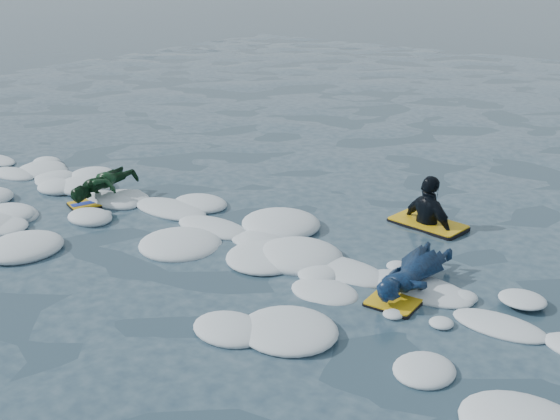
{
  "coord_description": "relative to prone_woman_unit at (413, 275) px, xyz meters",
  "views": [
    {
      "loc": [
        5.9,
        -5.42,
        3.84
      ],
      "look_at": [
        0.66,
        1.6,
        0.55
      ],
      "focal_mm": 45.0,
      "sensor_mm": 36.0,
      "label": 1
    }
  ],
  "objects": [
    {
      "name": "waiting_rider_unit",
      "position": [
        -0.73,
        1.97,
        -0.24
      ],
      "size": [
        1.15,
        0.73,
        1.63
      ],
      "rotation": [
        0.0,
        0.0,
        -0.13
      ],
      "color": "black",
      "rests_on": "ground"
    },
    {
      "name": "foam_band",
      "position": [
        -2.68,
        -0.49,
        -0.21
      ],
      "size": [
        12.0,
        3.1,
        0.3
      ],
      "primitive_type": null,
      "color": "silver",
      "rests_on": "ground"
    },
    {
      "name": "prone_child_unit",
      "position": [
        -5.36,
        -0.14,
        0.04
      ],
      "size": [
        0.71,
        1.29,
        0.48
      ],
      "rotation": [
        0.0,
        0.0,
        1.21
      ],
      "color": "black",
      "rests_on": "ground"
    },
    {
      "name": "ground",
      "position": [
        -2.68,
        -1.52,
        -0.21
      ],
      "size": [
        120.0,
        120.0,
        0.0
      ],
      "primitive_type": "plane",
      "color": "#152934",
      "rests_on": "ground"
    },
    {
      "name": "prone_woman_unit",
      "position": [
        0.0,
        0.0,
        0.0
      ],
      "size": [
        0.63,
        1.58,
        0.4
      ],
      "rotation": [
        0.0,
        0.0,
        1.63
      ],
      "color": "black",
      "rests_on": "ground"
    }
  ]
}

